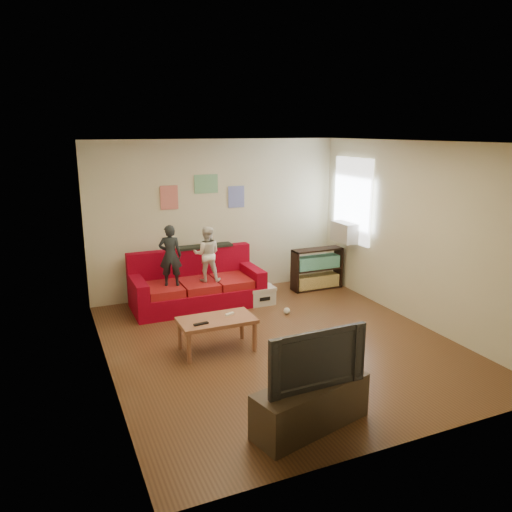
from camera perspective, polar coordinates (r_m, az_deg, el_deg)
name	(u,v)px	position (r m, az deg, el deg)	size (l,w,h in m)	color
room_shell	(280,248)	(6.53, 2.79, 0.97)	(4.52, 5.02, 2.72)	brown
sofa	(196,287)	(8.37, -6.86, -3.49)	(2.12, 0.98, 0.93)	maroon
child_a	(170,255)	(7.93, -9.77, 0.07)	(0.36, 0.23, 0.98)	black
child_b	(207,254)	(8.09, -5.63, 0.23)	(0.44, 0.34, 0.91)	white
coffee_table	(217,323)	(6.63, -4.51, -7.65)	(0.99, 0.55, 0.45)	#9A5F44
remote	(201,324)	(6.42, -6.30, -7.71)	(0.19, 0.05, 0.02)	black
game_controller	(230,314)	(6.70, -3.04, -6.64)	(0.13, 0.04, 0.03)	white
bookshelf	(317,271)	(9.21, 6.96, -1.70)	(0.94, 0.28, 0.75)	black
window	(352,200)	(8.99, 10.96, 6.26)	(0.04, 1.08, 1.48)	white
ac_unit	(345,232)	(9.02, 10.16, 2.71)	(0.28, 0.55, 0.35)	#B7B2A3
artwork_left	(169,198)	(8.49, -9.89, 6.60)	(0.30, 0.01, 0.40)	#D87266
artwork_center	(206,184)	(8.64, -5.72, 8.20)	(0.42, 0.01, 0.32)	#72B27F
artwork_right	(236,197)	(8.85, -2.27, 6.77)	(0.30, 0.01, 0.38)	#727FCC
file_box	(261,295)	(8.40, 0.58, -4.49)	(0.44, 0.33, 0.30)	beige
tv_stand	(311,406)	(5.11, 6.29, -16.63)	(1.23, 0.41, 0.46)	#3E3024
television	(312,356)	(4.87, 6.46, -11.29)	(1.03, 0.14, 0.59)	black
tissue	(287,311)	(7.99, 3.54, -6.28)	(0.11, 0.11, 0.11)	silver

